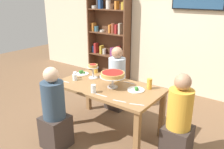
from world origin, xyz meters
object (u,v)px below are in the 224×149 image
object	(u,v)px
personal_pizza_stand	(93,69)
deep_dish_pizza_stand	(113,75)
salad_plate_near_diner	(136,89)
bookshelf	(109,32)
cutlery_knife_far	(64,81)
salad_plate_far_diner	(82,73)
water_glass_clear_far	(75,75)
dining_table	(108,92)
beer_glass_amber_spare	(96,68)
cutlery_fork_near	(120,101)
diner_near_left	(54,114)
cutlery_knife_near	(101,95)
cutlery_spare_fork	(129,83)
water_glass_clear_near	(75,77)
beer_glass_amber_tall	(118,76)
water_glass_clear_spare	(93,89)
diner_head_east	(178,124)
diner_far_left	(117,83)
cutlery_fork_far	(137,104)
beer_glass_amber_short	(149,84)

from	to	relation	value
personal_pizza_stand	deep_dish_pizza_stand	bearing A→B (deg)	-15.25
salad_plate_near_diner	bookshelf	bearing A→B (deg)	134.89
personal_pizza_stand	cutlery_knife_far	xyz separation A→B (m)	(-0.25, -0.39, -0.15)
salad_plate_far_diner	water_glass_clear_far	size ratio (longest dim) A/B	2.09
dining_table	salad_plate_near_diner	bearing A→B (deg)	13.51
beer_glass_amber_spare	cutlery_fork_near	size ratio (longest dim) A/B	0.86
salad_plate_far_diner	diner_near_left	bearing A→B (deg)	-69.95
cutlery_fork_near	cutlery_knife_near	size ratio (longest dim) A/B	1.00
dining_table	cutlery_fork_near	xyz separation A→B (m)	(0.43, -0.32, 0.10)
cutlery_knife_far	cutlery_spare_fork	xyz separation A→B (m)	(0.83, 0.54, 0.00)
beer_glass_amber_spare	water_glass_clear_near	size ratio (longest dim) A/B	1.61
diner_near_left	beer_glass_amber_tall	bearing A→B (deg)	-18.46
diner_near_left	cutlery_knife_near	distance (m)	0.68
beer_glass_amber_tall	water_glass_clear_near	bearing A→B (deg)	-145.62
diner_near_left	water_glass_clear_spare	bearing A→B (deg)	-37.26
cutlery_knife_far	salad_plate_near_diner	bearing A→B (deg)	10.32
personal_pizza_stand	water_glass_clear_far	xyz separation A→B (m)	(-0.23, -0.18, -0.11)
beer_glass_amber_tall	cutlery_fork_near	size ratio (longest dim) A/B	0.93
dining_table	beer_glass_amber_tall	distance (m)	0.32
personal_pizza_stand	water_glass_clear_near	xyz separation A→B (m)	(-0.16, -0.25, -0.11)
personal_pizza_stand	beer_glass_amber_spare	world-z (taller)	personal_pizza_stand
dining_table	diner_head_east	distance (m)	1.10
bookshelf	diner_far_left	distance (m)	1.86
salad_plate_far_diner	cutlery_fork_far	size ratio (longest dim) A/B	1.17
dining_table	diner_far_left	xyz separation A→B (m)	(-0.34, 0.71, -0.15)
salad_plate_near_diner	water_glass_clear_near	distance (m)	1.00
diner_head_east	deep_dish_pizza_stand	distance (m)	1.10
diner_near_left	cutlery_knife_near	size ratio (longest dim) A/B	6.39
deep_dish_pizza_stand	beer_glass_amber_tall	bearing A→B (deg)	109.39
water_glass_clear_spare	cutlery_knife_near	xyz separation A→B (m)	(0.14, -0.01, -0.05)
bookshelf	beer_glass_amber_tall	world-z (taller)	bookshelf
water_glass_clear_far	bookshelf	bearing A→B (deg)	112.83
diner_far_left	salad_plate_near_diner	distance (m)	1.01
deep_dish_pizza_stand	cutlery_knife_far	xyz separation A→B (m)	(-0.73, -0.26, -0.18)
personal_pizza_stand	beer_glass_amber_spare	distance (m)	0.27
water_glass_clear_spare	beer_glass_amber_tall	bearing A→B (deg)	89.46
bookshelf	cutlery_knife_far	xyz separation A→B (m)	(0.85, -2.27, -0.39)
personal_pizza_stand	cutlery_fork_far	bearing A→B (deg)	-21.30
water_glass_clear_spare	dining_table	bearing A→B (deg)	87.10
water_glass_clear_far	cutlery_knife_near	size ratio (longest dim) A/B	0.56
beer_glass_amber_spare	cutlery_fork_near	distance (m)	1.17
salad_plate_near_diner	cutlery_fork_far	distance (m)	0.44
diner_head_east	salad_plate_near_diner	distance (m)	0.73
water_glass_clear_spare	beer_glass_amber_spare	bearing A→B (deg)	128.16
salad_plate_near_diner	water_glass_clear_far	distance (m)	1.05
personal_pizza_stand	salad_plate_far_diner	world-z (taller)	personal_pizza_stand
beer_glass_amber_spare	salad_plate_far_diner	bearing A→B (deg)	-125.85
personal_pizza_stand	cutlery_fork_far	distance (m)	1.14
deep_dish_pizza_stand	beer_glass_amber_short	xyz separation A→B (m)	(0.45, 0.26, -0.11)
salad_plate_near_diner	beer_glass_amber_short	bearing A→B (deg)	53.63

